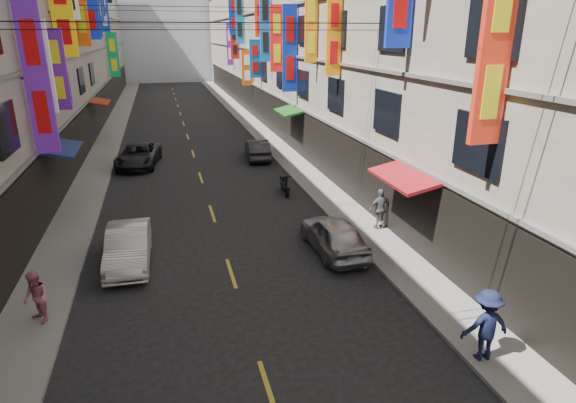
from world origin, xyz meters
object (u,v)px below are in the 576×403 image
scooter_far_right (285,185)px  pedestrian_rnear (486,325)px  car_right_far (257,149)px  pedestrian_lfar (36,298)px  car_left_mid (128,246)px  pedestrian_rfar (381,209)px  car_right_mid (334,235)px  car_left_far (139,155)px

scooter_far_right → pedestrian_rnear: size_ratio=0.96×
scooter_far_right → car_right_far: size_ratio=0.46×
pedestrian_lfar → pedestrian_rnear: (11.08, -4.54, 0.18)m
scooter_far_right → car_left_mid: bearing=45.3°
pedestrian_rnear → pedestrian_rfar: pedestrian_rnear is taller
scooter_far_right → pedestrian_lfar: bearing=49.8°
pedestrian_rnear → car_right_mid: bearing=-73.8°
car_right_mid → car_right_far: 14.68m
pedestrian_rnear → scooter_far_right: bearing=-79.4°
car_right_far → pedestrian_lfar: size_ratio=2.57×
car_right_mid → pedestrian_lfar: pedestrian_lfar is taller
scooter_far_right → car_right_far: bearing=-86.0°
car_right_far → pedestrian_lfar: 19.73m
car_left_far → car_right_mid: (7.47, -14.84, 0.02)m
pedestrian_rfar → car_left_far: bearing=-54.0°
scooter_far_right → car_left_mid: 9.76m
pedestrian_lfar → pedestrian_rfar: pedestrian_rfar is taller
scooter_far_right → car_left_mid: size_ratio=0.44×
car_left_far → pedestrian_lfar: bearing=-88.6°
car_right_far → pedestrian_rnear: (1.41, -21.73, 0.42)m
pedestrian_lfar → pedestrian_rnear: size_ratio=0.81×
car_left_mid → car_right_mid: bearing=-6.0°
car_left_far → pedestrian_lfar: size_ratio=3.18×
car_left_far → pedestrian_lfar: pedestrian_lfar is taller
scooter_far_right → pedestrian_rnear: (1.45, -14.35, 0.62)m
pedestrian_rfar → pedestrian_lfar: bearing=17.1°
car_left_mid → car_left_far: size_ratio=0.84×
scooter_far_right → car_left_far: bearing=-41.1°
scooter_far_right → car_right_mid: car_right_mid is taller
car_left_mid → car_right_far: size_ratio=1.04×
pedestrian_lfar → pedestrian_rnear: 11.98m
car_right_far → pedestrian_lfar: pedestrian_lfar is taller
car_left_mid → pedestrian_lfar: 4.11m
scooter_far_right → pedestrian_rfar: (2.59, -5.88, 0.53)m
pedestrian_rnear → pedestrian_lfar: bearing=-17.4°
scooter_far_right → pedestrian_rnear: 14.44m
car_right_mid → pedestrian_lfar: (-9.67, -2.51, 0.19)m
scooter_far_right → pedestrian_rnear: bearing=100.1°
car_left_mid → car_left_far: (-0.06, 13.94, 0.00)m
car_right_mid → pedestrian_rfar: pedestrian_rfar is taller
pedestrian_rfar → scooter_far_right: bearing=-67.0°
car_left_mid → pedestrian_rnear: (8.82, -7.95, 0.39)m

